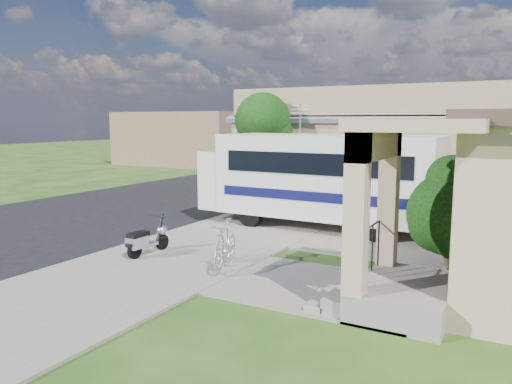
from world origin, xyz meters
The scene contains 18 objects.
ground centered at (0.00, 0.00, 0.00)m, with size 120.00×120.00×0.00m, color #193A0F.
street_slab centered at (-7.50, 10.00, 0.01)m, with size 9.00×80.00×0.02m, color black.
sidewalk_slab centered at (-1.00, 10.00, 0.03)m, with size 4.00×80.00×0.06m, color slate.
driveway_slab centered at (1.50, 4.50, 0.03)m, with size 7.00×6.00×0.05m, color slate.
walk_slab centered at (3.00, -1.00, 0.03)m, with size 4.00×3.00×0.05m, color slate.
warehouse centered at (0.00, 13.97, 1.99)m, with size 12.50×8.40×5.04m.
distant_bldg_far centered at (-17.00, 22.00, 2.00)m, with size 10.00×8.00×4.00m, color brown.
distant_bldg_near centered at (-15.00, 34.00, 1.60)m, with size 8.00×7.00×3.20m, color #826E51.
street_tree_a centered at (-3.70, 9.05, 3.25)m, with size 2.44×2.40×4.58m.
street_tree_b centered at (-3.70, 19.05, 3.39)m, with size 2.44×2.40×4.73m.
street_tree_c centered at (-3.70, 28.05, 3.10)m, with size 2.44×2.40×4.42m.
motorhome centered at (0.71, 4.38, 1.65)m, with size 7.53×2.52×3.85m.
shrub centered at (5.02, 1.90, 1.34)m, with size 2.13×2.03×2.62m.
scooter centered at (-1.73, -0.91, 0.43)m, with size 0.50×1.43×0.95m.
bicycle centered at (0.56, -0.84, 0.54)m, with size 0.51×1.79×1.08m, color #B5B6BE.
pickup_truck centered at (-5.94, 12.88, 0.82)m, with size 2.71×5.88×1.63m, color white.
van centered at (-6.24, 20.27, 0.80)m, with size 2.24×5.51×1.60m, color white.
garden_hose centered at (3.78, -0.42, 0.08)m, with size 0.35×0.35×0.16m, color #14641F.
Camera 1 is at (6.55, -10.12, 3.38)m, focal length 35.00 mm.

